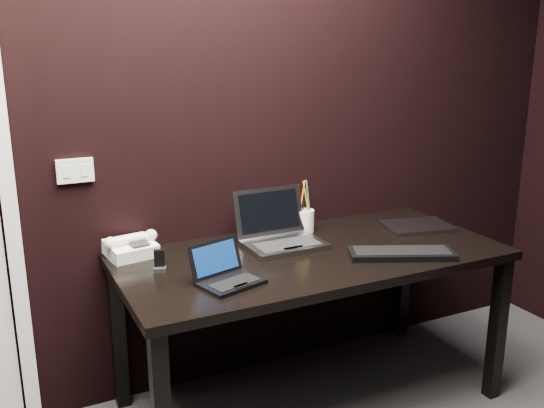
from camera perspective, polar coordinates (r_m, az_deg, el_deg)
name	(u,v)px	position (r m, az deg, el deg)	size (l,w,h in m)	color
wall_back	(213,119)	(2.78, -5.60, 8.00)	(4.00, 4.00, 0.00)	black
wall_switch	(75,171)	(2.65, -18.05, 3.00)	(0.15, 0.02, 0.10)	silver
desk	(311,269)	(2.71, 3.73, -6.09)	(1.70, 0.80, 0.74)	black
netbook	(227,276)	(2.35, -4.27, -6.74)	(0.28, 0.26, 0.15)	black
silver_laptop	(280,235)	(2.76, 0.76, -2.96)	(0.35, 0.32, 0.24)	gray
ext_keyboard	(401,253)	(2.69, 12.09, -4.55)	(0.48, 0.33, 0.03)	black
closed_laptop	(417,226)	(3.09, 13.48, -2.07)	(0.36, 0.29, 0.02)	gray
desk_phone	(131,247)	(2.69, -13.14, -3.97)	(0.24, 0.21, 0.12)	white
mobile_phone	(160,263)	(2.50, -10.54, -5.50)	(0.06, 0.06, 0.09)	black
pen_cup	(305,220)	(2.95, 3.13, -1.50)	(0.11, 0.11, 0.26)	silver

